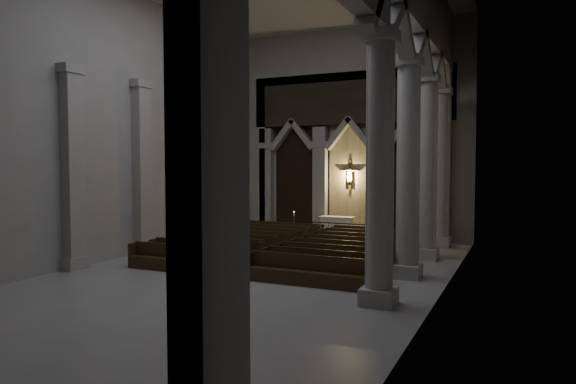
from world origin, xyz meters
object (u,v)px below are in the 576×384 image
(altar, at_px, (337,225))
(candle_stand_right, at_px, (383,236))
(pews, at_px, (290,251))
(candle_stand_left, at_px, (294,230))
(worshipper, at_px, (323,235))
(altar_rail, at_px, (337,228))

(altar, relative_size, candle_stand_right, 1.30)
(candle_stand_right, xyz_separation_m, pews, (-2.65, -5.95, -0.08))
(altar, distance_m, candle_stand_left, 2.51)
(candle_stand_left, xyz_separation_m, candle_stand_right, (5.33, -0.42, 0.02))
(candle_stand_right, height_order, worshipper, candle_stand_right)
(altar, bearing_deg, worshipper, -83.80)
(pews, height_order, worshipper, worshipper)
(candle_stand_left, distance_m, candle_stand_right, 5.34)
(worshipper, bearing_deg, pews, -100.71)
(candle_stand_left, bearing_deg, altar, 24.81)
(altar_rail, xyz_separation_m, candle_stand_left, (-2.68, 0.19, -0.25))
(candle_stand_right, bearing_deg, altar, 154.39)
(altar, relative_size, worshipper, 1.85)
(altar_rail, xyz_separation_m, candle_stand_right, (2.65, -0.23, -0.23))
(worshipper, bearing_deg, candle_stand_left, 128.23)
(candle_stand_left, relative_size, worshipper, 1.36)
(worshipper, bearing_deg, candle_stand_right, 21.88)
(candle_stand_right, distance_m, worshipper, 3.25)
(candle_stand_left, bearing_deg, pews, -67.18)
(candle_stand_right, bearing_deg, pews, -114.00)
(altar, xyz_separation_m, candle_stand_left, (-2.26, -1.05, -0.26))
(candle_stand_left, height_order, pews, candle_stand_left)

